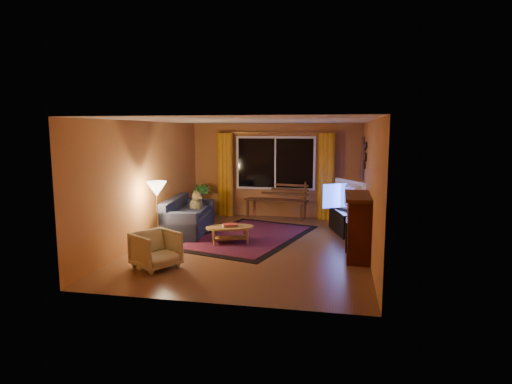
% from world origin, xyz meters
% --- Properties ---
extents(floor, '(4.50, 6.00, 0.02)m').
position_xyz_m(floor, '(0.00, 0.00, -0.01)').
color(floor, brown).
rests_on(floor, ground).
extents(ceiling, '(4.50, 6.00, 0.02)m').
position_xyz_m(ceiling, '(0.00, 0.00, 2.51)').
color(ceiling, white).
rests_on(ceiling, ground).
extents(wall_back, '(4.50, 0.02, 2.50)m').
position_xyz_m(wall_back, '(0.00, 3.01, 1.25)').
color(wall_back, '#B67139').
rests_on(wall_back, ground).
extents(wall_left, '(0.02, 6.00, 2.50)m').
position_xyz_m(wall_left, '(-2.26, 0.00, 1.25)').
color(wall_left, '#B67139').
rests_on(wall_left, ground).
extents(wall_right, '(0.02, 6.00, 2.50)m').
position_xyz_m(wall_right, '(2.26, 0.00, 1.25)').
color(wall_right, '#B67139').
rests_on(wall_right, ground).
extents(window, '(2.00, 0.02, 1.30)m').
position_xyz_m(window, '(0.00, 2.94, 1.45)').
color(window, black).
rests_on(window, wall_back).
extents(curtain_rod, '(3.20, 0.03, 0.03)m').
position_xyz_m(curtain_rod, '(0.00, 2.90, 2.25)').
color(curtain_rod, '#BF8C3F').
rests_on(curtain_rod, wall_back).
extents(curtain_left, '(0.36, 0.36, 2.24)m').
position_xyz_m(curtain_left, '(-1.35, 2.88, 1.12)').
color(curtain_left, orange).
rests_on(curtain_left, ground).
extents(curtain_right, '(0.36, 0.36, 2.24)m').
position_xyz_m(curtain_right, '(1.35, 2.88, 1.12)').
color(curtain_right, orange).
rests_on(curtain_right, ground).
extents(bench, '(1.70, 0.76, 0.49)m').
position_xyz_m(bench, '(0.06, 2.75, 0.25)').
color(bench, '#402010').
rests_on(bench, ground).
extents(potted_plant, '(0.53, 0.53, 0.92)m').
position_xyz_m(potted_plant, '(-1.88, 2.30, 0.46)').
color(potted_plant, '#235B1E').
rests_on(potted_plant, ground).
extents(sofa, '(1.02, 2.01, 0.78)m').
position_xyz_m(sofa, '(-1.68, 0.81, 0.39)').
color(sofa, '#24293E').
rests_on(sofa, ground).
extents(dog, '(0.37, 0.48, 0.49)m').
position_xyz_m(dog, '(-1.63, 1.25, 0.63)').
color(dog, olive).
rests_on(dog, sofa).
extents(armchair, '(0.89, 0.90, 0.69)m').
position_xyz_m(armchair, '(-1.33, -1.73, 0.34)').
color(armchair, beige).
rests_on(armchair, ground).
extents(floor_lamp, '(0.23, 0.23, 1.28)m').
position_xyz_m(floor_lamp, '(-1.89, -0.37, 0.64)').
color(floor_lamp, '#BF8C3F').
rests_on(floor_lamp, ground).
extents(rug, '(2.89, 3.72, 0.02)m').
position_xyz_m(rug, '(-0.24, 0.64, 0.01)').
color(rug, maroon).
rests_on(rug, ground).
extents(coffee_table, '(1.27, 1.27, 0.36)m').
position_xyz_m(coffee_table, '(-0.50, 0.04, 0.18)').
color(coffee_table, '#B28848').
rests_on(coffee_table, ground).
extents(tv_console, '(0.74, 1.31, 0.52)m').
position_xyz_m(tv_console, '(1.83, 1.45, 0.26)').
color(tv_console, black).
rests_on(tv_console, ground).
extents(television, '(0.77, 1.07, 0.68)m').
position_xyz_m(television, '(1.83, 1.45, 0.86)').
color(television, black).
rests_on(television, tv_console).
extents(fireplace, '(0.40, 1.20, 1.10)m').
position_xyz_m(fireplace, '(2.05, -0.40, 0.55)').
color(fireplace, maroon).
rests_on(fireplace, ground).
extents(mirror_cluster, '(0.06, 0.60, 0.56)m').
position_xyz_m(mirror_cluster, '(2.21, 1.30, 1.80)').
color(mirror_cluster, black).
rests_on(mirror_cluster, wall_right).
extents(painting, '(0.04, 0.76, 0.96)m').
position_xyz_m(painting, '(2.22, 2.45, 1.65)').
color(painting, '#CE4610').
rests_on(painting, wall_right).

